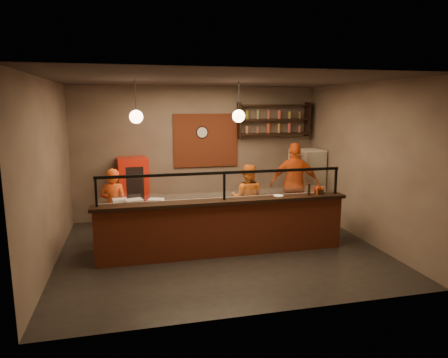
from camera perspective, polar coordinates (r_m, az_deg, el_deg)
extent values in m
plane|color=black|center=(7.86, -0.48, -10.02)|extent=(6.00, 6.00, 0.00)
plane|color=#3B322D|center=(7.37, -0.52, 13.96)|extent=(6.00, 6.00, 0.00)
plane|color=#796959|center=(9.88, -3.74, 3.78)|extent=(6.00, 0.00, 6.00)
plane|color=#796959|center=(7.39, -23.80, 0.61)|extent=(0.00, 5.00, 5.00)
plane|color=#796959|center=(8.62, 19.34, 2.21)|extent=(0.00, 5.00, 5.00)
plane|color=#796959|center=(5.09, 5.80, -2.69)|extent=(6.00, 0.00, 6.00)
cube|color=#953C20|center=(9.86, -2.58, 5.53)|extent=(1.60, 0.04, 1.30)
cube|color=#953C20|center=(7.42, 0.03, -7.19)|extent=(4.60, 0.25, 1.00)
cube|color=black|center=(7.28, 0.03, -3.21)|extent=(4.70, 0.37, 0.06)
cube|color=gray|center=(7.91, -0.81, -6.63)|extent=(4.60, 0.75, 0.85)
cube|color=silver|center=(7.79, -0.82, -3.47)|extent=(4.60, 0.75, 0.05)
cube|color=white|center=(7.21, 0.03, -1.05)|extent=(4.40, 0.02, 0.50)
cube|color=black|center=(7.17, 0.03, 0.91)|extent=(4.50, 0.05, 0.05)
cube|color=black|center=(7.05, -17.81, -1.84)|extent=(0.04, 0.04, 0.50)
cube|color=black|center=(7.21, 0.03, -1.05)|extent=(0.04, 0.04, 0.50)
cube|color=black|center=(8.02, 15.66, -0.27)|extent=(0.04, 0.04, 0.50)
cube|color=black|center=(10.16, 7.09, 6.45)|extent=(1.80, 0.28, 0.04)
cube|color=black|center=(10.14, 7.14, 8.43)|extent=(1.80, 0.28, 0.04)
cube|color=black|center=(10.13, 7.19, 10.40)|extent=(1.80, 0.28, 0.04)
cube|color=black|center=(9.86, 2.18, 8.44)|extent=(0.04, 0.28, 0.85)
cube|color=black|center=(10.49, 11.80, 8.36)|extent=(0.04, 0.28, 0.85)
cylinder|color=black|center=(9.81, -3.16, 6.67)|extent=(0.30, 0.04, 0.30)
cylinder|color=black|center=(7.38, -12.54, 11.39)|extent=(0.01, 0.01, 0.60)
sphere|color=#E6AB7E|center=(7.38, -12.44, 8.67)|extent=(0.24, 0.24, 0.24)
cylinder|color=black|center=(7.65, 2.12, 11.58)|extent=(0.01, 0.01, 0.60)
sphere|color=#E6AB7E|center=(7.65, 2.11, 8.96)|extent=(0.24, 0.24, 0.24)
imported|color=#DD4914|center=(8.33, -15.43, -3.71)|extent=(0.64, 0.52, 1.53)
imported|color=#C85812|center=(8.75, 3.35, -2.76)|extent=(0.89, 0.80, 1.50)
imported|color=#CC4913|center=(9.38, 10.07, -0.70)|extent=(1.21, 0.81, 1.92)
cube|color=silver|center=(10.11, 11.70, -0.63)|extent=(0.75, 0.70, 1.68)
cube|color=red|center=(9.53, -12.82, -1.68)|extent=(0.73, 0.68, 1.57)
cylinder|color=beige|center=(7.81, 2.84, -3.20)|extent=(0.50, 0.50, 0.01)
cube|color=silver|center=(7.51, -12.75, -3.44)|extent=(0.37, 0.32, 0.16)
cube|color=silver|center=(7.72, -14.64, -3.24)|extent=(0.29, 0.25, 0.13)
cube|color=silver|center=(7.58, -9.73, -3.30)|extent=(0.32, 0.29, 0.13)
cylinder|color=yellow|center=(7.73, -15.89, -3.59)|extent=(0.30, 0.19, 0.05)
cube|color=black|center=(7.95, 13.38, -1.75)|extent=(0.20, 0.17, 0.09)
cylinder|color=black|center=(7.75, 12.04, -1.53)|extent=(0.06, 0.06, 0.22)
cylinder|color=white|center=(7.63, 7.79, -2.38)|extent=(0.19, 0.19, 0.01)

